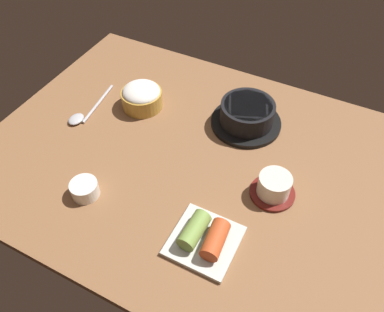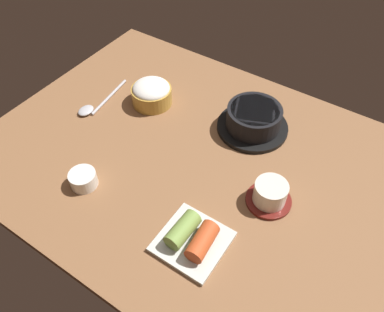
# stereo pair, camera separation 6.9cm
# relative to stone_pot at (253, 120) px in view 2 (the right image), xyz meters

# --- Properties ---
(dining_table) EXTENTS (1.00, 0.76, 0.02)m
(dining_table) POSITION_rel_stone_pot_xyz_m (-0.08, -0.17, -0.04)
(dining_table) COLOR brown
(dining_table) RESTS_ON ground
(stone_pot) EXTENTS (0.18, 0.18, 0.07)m
(stone_pot) POSITION_rel_stone_pot_xyz_m (0.00, 0.00, 0.00)
(stone_pot) COLOR black
(stone_pot) RESTS_ON dining_table
(rice_bowl) EXTENTS (0.11, 0.11, 0.07)m
(rice_bowl) POSITION_rel_stone_pot_xyz_m (-0.28, -0.06, 0.00)
(rice_bowl) COLOR #B78C38
(rice_bowl) RESTS_ON dining_table
(tea_cup_with_saucer) EXTENTS (0.10, 0.10, 0.06)m
(tea_cup_with_saucer) POSITION_rel_stone_pot_xyz_m (0.14, -0.19, -0.01)
(tea_cup_with_saucer) COLOR maroon
(tea_cup_with_saucer) RESTS_ON dining_table
(kimchi_plate) EXTENTS (0.13, 0.13, 0.05)m
(kimchi_plate) POSITION_rel_stone_pot_xyz_m (0.05, -0.36, -0.01)
(kimchi_plate) COLOR silver
(kimchi_plate) RESTS_ON dining_table
(side_bowl_near) EXTENTS (0.06, 0.06, 0.04)m
(side_bowl_near) POSITION_rel_stone_pot_xyz_m (-0.23, -0.38, -0.01)
(side_bowl_near) COLOR white
(side_bowl_near) RESTS_ON dining_table
(spoon) EXTENTS (0.04, 0.19, 0.01)m
(spoon) POSITION_rel_stone_pot_xyz_m (-0.40, -0.17, -0.03)
(spoon) COLOR #B7B7BC
(spoon) RESTS_ON dining_table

